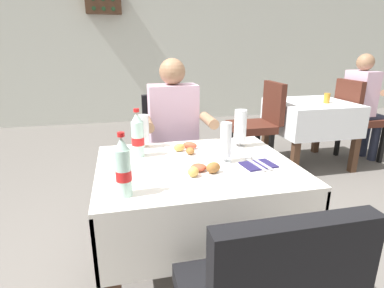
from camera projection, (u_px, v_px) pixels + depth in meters
The scene contains 19 objects.
ground_plane at pixel (195, 285), 1.83m from camera, with size 11.00×11.00×0.00m, color #66605B.
back_wall at pixel (137, 37), 5.42m from camera, with size 11.00×0.12×2.98m, color silver.
main_dining_table at pixel (196, 193), 1.72m from camera, with size 1.04×0.84×0.74m.
chair_far_diner_seat at pixel (172, 149), 2.48m from camera, with size 0.44×0.50×0.97m.
seated_diner_far at pixel (175, 134), 2.33m from camera, with size 0.50×0.46×1.26m.
plate_near_camera at pixel (201, 173), 1.50m from camera, with size 0.26×0.26×0.07m.
plate_far_diner at pixel (188, 150), 1.83m from camera, with size 0.25×0.25×0.06m.
beer_glass_left at pixel (143, 130), 1.90m from camera, with size 0.07×0.07×0.21m.
beer_glass_middle at pixel (240, 128), 1.91m from camera, with size 0.08×0.08×0.23m.
beer_glass_right at pixel (226, 143), 1.66m from camera, with size 0.07×0.07×0.22m.
cola_bottle_primary at pixel (138, 136), 1.74m from camera, with size 0.07×0.07×0.28m.
cola_bottle_secondary at pixel (123, 169), 1.28m from camera, with size 0.07×0.07×0.28m.
napkin_cutlery_set at pixel (258, 165), 1.64m from camera, with size 0.19×0.20×0.01m.
background_dining_table at pixel (310, 118), 3.55m from camera, with size 0.84×0.82×0.74m.
background_chair_left at pixel (259, 121), 3.41m from camera, with size 0.50×0.44×0.97m.
background_chair_right at pixel (357, 115), 3.68m from camera, with size 0.50×0.44×0.97m.
background_patron at pixel (363, 102), 3.65m from camera, with size 0.46×0.50×1.26m.
background_table_tumbler at pixel (327, 98), 3.40m from camera, with size 0.06×0.06×0.11m, color #C68928.
wall_bottle_rack at pixel (103, 0), 4.98m from camera, with size 0.56×0.21×0.42m.
Camera 1 is at (-0.35, -1.45, 1.35)m, focal length 29.08 mm.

